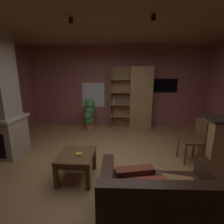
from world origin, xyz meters
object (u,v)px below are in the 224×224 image
object	(u,v)px
potted_floor_plant	(89,113)
wall_mounted_tv	(165,86)
bookshelf_cabinet	(138,98)
coffee_table	(76,159)
dining_chair	(195,138)
leather_couch	(160,203)
table_book_0	(79,154)

from	to	relation	value
potted_floor_plant	wall_mounted_tv	distance (m)	2.74
bookshelf_cabinet	coffee_table	bearing A→B (deg)	-114.30
dining_chair	coffee_table	bearing A→B (deg)	-162.20
coffee_table	dining_chair	xyz separation A→B (m)	(2.34, 0.75, 0.15)
coffee_table	potted_floor_plant	distance (m)	2.63
potted_floor_plant	wall_mounted_tv	xyz separation A→B (m)	(2.54, 0.54, 0.88)
bookshelf_cabinet	leather_couch	bearing A→B (deg)	-90.75
leather_couch	dining_chair	world-z (taller)	dining_chair
coffee_table	table_book_0	xyz separation A→B (m)	(0.06, -0.03, 0.11)
table_book_0	dining_chair	size ratio (longest dim) A/B	0.11
coffee_table	potted_floor_plant	size ratio (longest dim) A/B	0.64
dining_chair	bookshelf_cabinet	bearing A→B (deg)	114.89
bookshelf_cabinet	dining_chair	world-z (taller)	bookshelf_cabinet
bookshelf_cabinet	leather_couch	distance (m)	3.86
leather_couch	dining_chair	distance (m)	1.94
bookshelf_cabinet	potted_floor_plant	distance (m)	1.72
potted_floor_plant	bookshelf_cabinet	bearing A→B (deg)	11.35
bookshelf_cabinet	coffee_table	distance (m)	3.28
bookshelf_cabinet	leather_couch	world-z (taller)	bookshelf_cabinet
coffee_table	dining_chair	size ratio (longest dim) A/B	0.73
bookshelf_cabinet	dining_chair	bearing A→B (deg)	-65.11
potted_floor_plant	leather_couch	bearing A→B (deg)	-65.56
bookshelf_cabinet	dining_chair	size ratio (longest dim) A/B	2.25
table_book_0	bookshelf_cabinet	bearing A→B (deg)	66.94
table_book_0	dining_chair	world-z (taller)	dining_chair
leather_couch	wall_mounted_tv	size ratio (longest dim) A/B	1.88
bookshelf_cabinet	coffee_table	size ratio (longest dim) A/B	3.09
leather_couch	potted_floor_plant	distance (m)	3.81
coffee_table	table_book_0	world-z (taller)	table_book_0
table_book_0	wall_mounted_tv	distance (m)	3.97
potted_floor_plant	table_book_0	bearing A→B (deg)	-82.25
table_book_0	potted_floor_plant	bearing A→B (deg)	97.75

